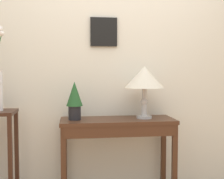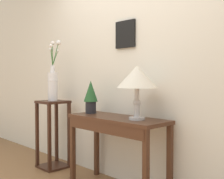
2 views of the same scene
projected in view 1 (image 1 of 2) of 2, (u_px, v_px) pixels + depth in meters
back_wall_with_art at (112, 51)px, 3.05m from camera, size 9.00×0.13×2.80m
console_table at (118, 131)px, 2.79m from camera, size 1.08×0.40×0.74m
table_lamp at (144, 79)px, 2.81m from camera, size 0.38×0.38×0.50m
potted_plant_on_console at (75, 99)px, 2.74m from camera, size 0.15×0.15×0.36m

